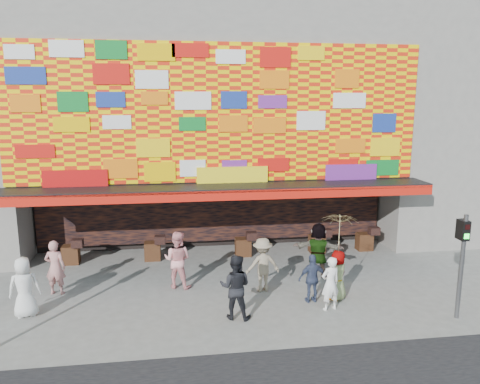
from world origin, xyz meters
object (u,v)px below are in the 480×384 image
Objects in this scene: ped_e at (312,278)px; signal_right at (463,255)px; ped_g at (338,275)px; parasol at (340,231)px; ped_d at (263,265)px; ped_i at (177,260)px; ped_c at (235,287)px; ped_a at (24,287)px; ped_b at (55,267)px; ped_h at (330,283)px; ped_f at (318,250)px.

signal_right is at bearing 151.39° from ped_e.
ped_e is at bearing -31.53° from ped_g.
ped_e is at bearing -175.81° from parasol.
ped_d is 2.77m from ped_i.
parasol reaches higher than ped_i.
ped_d is at bearing -104.88° from ped_c.
signal_right is at bearing 177.79° from ped_i.
ped_a is 8.31m from ped_e.
ped_a is 1.57m from ped_b.
signal_right is at bearing 144.88° from ped_d.
signal_right is at bearing 173.77° from ped_b.
ped_g is (3.26, 0.77, -0.14)m from ped_c.
signal_right is at bearing 158.21° from ped_a.
ped_a is 8.70m from ped_h.
ped_d reaches higher than ped_h.
ped_a reaches higher than ped_g.
ped_i is (-4.02, 1.72, 0.19)m from ped_e.
ped_h is at bearing 115.79° from ped_e.
ped_h is (2.80, 0.12, -0.12)m from ped_c.
ped_c is 0.98× the size of ped_i.
ped_b is 8.80m from ped_g.
ped_f is at bearing -124.92° from ped_g.
ped_i reaches higher than ped_g.
signal_right is 1.86× the size of ped_h.
ped_b is at bearing -6.72° from ped_c.
ped_b is at bearing -17.81° from ped_e.
ped_i is at bearing -21.92° from ped_d.
ped_d is 1.09× the size of ped_h.
ped_g is at bearing 110.92° from ped_f.
ped_f is at bearing -114.04° from ped_h.
ped_h is (-3.39, 1.01, -1.05)m from signal_right.
signal_right reaches higher than ped_a.
ped_c is 2.55m from ped_e.
ped_f is (2.12, 0.93, 0.08)m from ped_d.
ped_f is at bearing -117.26° from ped_e.
ped_e is 2.13m from ped_f.
ped_g is (8.64, -1.65, -0.10)m from ped_b.
ped_d is (6.49, -0.67, -0.00)m from ped_b.
ped_h is at bearing 19.19° from ped_g.
signal_right reaches higher than ped_b.
ped_h is 1.60m from parasol.
ped_c reaches higher than ped_b.
ped_b is 1.12× the size of ped_g.
ped_b is at bearing 21.83° from ped_f.
ped_d reaches higher than ped_e.
ped_f is at bearing -122.80° from ped_c.
ped_d is 1.17× the size of ped_e.
ped_i is (-4.38, 2.31, 0.13)m from ped_h.
ped_f is at bearing -168.55° from ped_b.
parasol reaches higher than ped_e.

